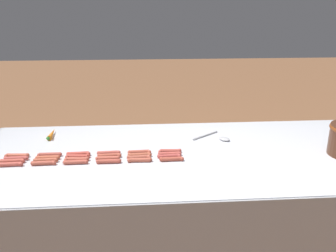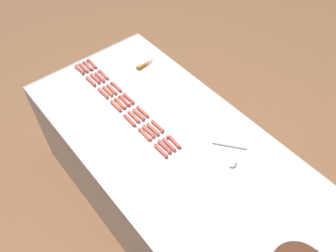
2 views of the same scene
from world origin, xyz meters
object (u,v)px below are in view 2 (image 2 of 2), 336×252
Objects in this scene: hot_dog_0 at (92,64)px; hot_dog_18 at (134,117)px; hot_dog_22 at (91,81)px; hot_dog_25 at (130,120)px; hot_dog_7 at (88,66)px; hot_dog_26 at (145,134)px; hot_dog_14 at (83,68)px; hot_dog_19 at (149,131)px; hot_dog_9 at (112,89)px; hot_dog_21 at (80,70)px; hot_dog_11 at (139,115)px; hot_dog_24 at (116,106)px; hot_dog_20 at (164,147)px; hot_dog_8 at (100,77)px; hot_dog_23 at (103,93)px; hot_dog_27 at (161,151)px; carrot at (146,64)px; hot_dog_12 at (153,129)px; hot_dog_15 at (95,79)px; hot_dog_13 at (169,144)px; hot_dog_5 at (157,126)px; hot_dog_2 at (116,87)px; hot_dog_6 at (174,142)px; serving_spoon at (231,157)px; hot_dog_17 at (120,103)px; hot_dog_16 at (107,91)px; hot_dog_4 at (142,112)px; hot_dog_1 at (103,75)px; hot_dog_3 at (128,99)px.

hot_dog_18 is at bearing 83.77° from hot_dog_0.
hot_dog_25 is (0.00, 0.50, 0.00)m from hot_dog_22.
hot_dog_7 is 0.83m from hot_dog_26.
hot_dog_14 is 1.00× the size of hot_dog_19.
hot_dog_21 is (0.07, -0.34, 0.00)m from hot_dog_9.
hot_dog_11 is (0.03, 0.66, 0.00)m from hot_dog_0.
hot_dog_11 is 0.18m from hot_dog_24.
hot_dog_9 is 1.00× the size of hot_dog_20.
hot_dog_8 is 0.17m from hot_dog_23.
hot_dog_8 is at bearing -94.90° from hot_dog_27.
carrot reaches higher than hot_dog_27.
hot_dog_11 and hot_dog_22 have the same top height.
hot_dog_25 is 1.00× the size of hot_dog_26.
hot_dog_12 is at bearing 89.99° from hot_dog_9.
hot_dog_23 is at bearing -90.54° from hot_dog_25.
hot_dog_0 is 1.00× the size of hot_dog_27.
hot_dog_23 is 1.00× the size of hot_dog_26.
hot_dog_19 is 1.00× the size of hot_dog_25.
hot_dog_11 is 1.00× the size of hot_dog_15.
hot_dog_13 is 0.07m from hot_dog_27.
hot_dog_15 and hot_dog_23 have the same top height.
hot_dog_5 is 0.18m from hot_dog_18.
hot_dog_26 is 0.72× the size of carrot.
hot_dog_2 and hot_dog_12 have the same top height.
hot_dog_6 and hot_dog_20 have the same top height.
hot_dog_25 and hot_dog_26 have the same top height.
hot_dog_24 reaches higher than serving_spoon.
carrot is at bearing -125.81° from hot_dog_19.
hot_dog_11 is at bearing -70.04° from serving_spoon.
hot_dog_15 is at bearing -87.77° from hot_dog_13.
hot_dog_7 is 0.56× the size of serving_spoon.
hot_dog_0 is 1.00× the size of hot_dog_20.
hot_dog_2 is 1.00× the size of hot_dog_17.
hot_dog_8 is 1.00× the size of hot_dog_16.
hot_dog_2 is 0.32m from hot_dog_4.
hot_dog_20 is at bearing 90.34° from hot_dog_17.
hot_dog_12 is at bearing 86.56° from hot_dog_1.
hot_dog_15 is 1.00× the size of hot_dog_16.
hot_dog_12 is at bearing 93.90° from hot_dog_16.
hot_dog_18 is 0.49m from hot_dog_22.
hot_dog_1 is 0.67m from hot_dog_26.
hot_dog_2 and hot_dog_22 have the same top height.
hot_dog_12 is (0.04, -0.17, 0.00)m from hot_dog_6.
hot_dog_26 is at bearing -57.54° from serving_spoon.
hot_dog_26 is (0.07, 0.00, 0.00)m from hot_dog_12.
hot_dog_3 and hot_dog_4 have the same top height.
hot_dog_18 is (-0.00, 0.16, 0.00)m from hot_dog_17.
hot_dog_21 and hot_dog_23 have the same top height.
hot_dog_17 is 0.04m from hot_dog_24.
hot_dog_17 and hot_dog_21 have the same top height.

